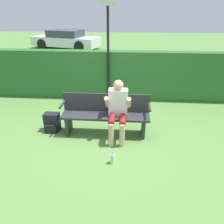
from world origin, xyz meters
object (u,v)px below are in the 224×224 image
signpost (108,45)px  person_seated (118,108)px  park_bench (106,113)px  backpack (52,123)px  water_bottle (112,158)px  parked_car (66,39)px

signpost → person_seated: bearing=-79.2°
park_bench → backpack: (-1.22, -0.02, -0.27)m
backpack → person_seated: bearing=-4.6°
signpost → backpack: bearing=-121.0°
park_bench → backpack: 1.25m
backpack → signpost: signpost is taller
person_seated → water_bottle: size_ratio=5.66×
park_bench → water_bottle: 1.15m
person_seated → signpost: (-0.38, 1.97, 0.94)m
person_seated → parked_car: bearing=110.6°
parked_car → park_bench: bearing=-55.1°
person_seated → parked_car: 11.12m
person_seated → water_bottle: bearing=-92.6°
signpost → park_bench: bearing=-86.6°
park_bench → parked_car: size_ratio=0.41×
person_seated → backpack: 1.57m
water_bottle → parked_car: bearing=108.8°
water_bottle → signpost: bearing=96.6°
park_bench → parked_car: bearing=109.5°
signpost → parked_car: (-3.53, 8.44, -1.05)m
park_bench → person_seated: size_ratio=1.53×
backpack → park_bench: bearing=0.9°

